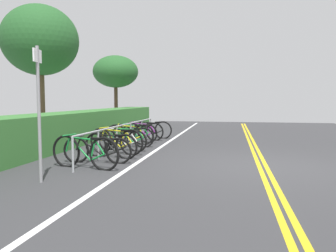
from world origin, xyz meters
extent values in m
cube|color=#353538|center=(0.00, 0.00, -0.03)|extent=(31.30, 11.77, 0.05)
cube|color=gold|center=(0.00, -0.08, 0.00)|extent=(28.17, 0.10, 0.00)
cube|color=gold|center=(0.00, 0.08, 0.00)|extent=(28.17, 0.10, 0.00)
cube|color=white|center=(0.00, 3.00, 0.00)|extent=(28.17, 0.12, 0.00)
cylinder|color=#9EA0A5|center=(-1.46, 4.04, 0.38)|extent=(0.05, 0.05, 0.77)
cylinder|color=#9EA0A5|center=(-0.07, 4.04, 0.38)|extent=(0.05, 0.05, 0.77)
cylinder|color=#9EA0A5|center=(1.31, 4.04, 0.38)|extent=(0.05, 0.05, 0.77)
cylinder|color=#9EA0A5|center=(2.70, 4.04, 0.38)|extent=(0.05, 0.05, 0.77)
cylinder|color=#9EA0A5|center=(4.08, 4.04, 0.38)|extent=(0.05, 0.05, 0.77)
cylinder|color=#9EA0A5|center=(5.47, 4.04, 0.38)|extent=(0.05, 0.05, 0.77)
cylinder|color=#9EA0A5|center=(2.00, 4.04, 0.77)|extent=(6.93, 0.04, 0.04)
torus|color=black|center=(-0.93, 4.48, 0.36)|extent=(0.21, 0.77, 0.77)
torus|color=black|center=(-1.14, 3.47, 0.36)|extent=(0.21, 0.77, 0.77)
cylinder|color=#198C38|center=(-1.01, 4.10, 0.45)|extent=(0.15, 0.59, 0.53)
cylinder|color=#198C38|center=(-1.02, 4.03, 0.68)|extent=(0.18, 0.70, 0.07)
cylinder|color=#198C38|center=(-1.08, 3.75, 0.43)|extent=(0.07, 0.17, 0.47)
cylinder|color=#198C38|center=(-1.10, 3.64, 0.28)|extent=(0.11, 0.38, 0.19)
cylinder|color=#198C38|center=(-1.12, 3.58, 0.51)|extent=(0.09, 0.26, 0.32)
cylinder|color=#198C38|center=(-0.94, 4.43, 0.53)|extent=(0.06, 0.14, 0.35)
cube|color=black|center=(-1.09, 3.69, 0.69)|extent=(0.12, 0.21, 0.05)
cylinder|color=#198C38|center=(-0.95, 4.38, 0.75)|extent=(0.46, 0.12, 0.03)
torus|color=black|center=(-0.39, 4.50, 0.31)|extent=(0.08, 0.67, 0.67)
torus|color=black|center=(-0.34, 3.41, 0.31)|extent=(0.08, 0.67, 0.67)
cylinder|color=black|center=(-0.37, 4.09, 0.38)|extent=(0.06, 0.62, 0.46)
cylinder|color=black|center=(-0.37, 4.02, 0.58)|extent=(0.07, 0.74, 0.07)
cylinder|color=black|center=(-0.35, 3.72, 0.37)|extent=(0.04, 0.18, 0.41)
cylinder|color=black|center=(-0.35, 3.60, 0.24)|extent=(0.05, 0.39, 0.17)
cylinder|color=black|center=(-0.35, 3.53, 0.43)|extent=(0.05, 0.27, 0.28)
cylinder|color=black|center=(-0.38, 4.44, 0.45)|extent=(0.04, 0.14, 0.30)
cube|color=black|center=(-0.35, 3.65, 0.59)|extent=(0.09, 0.20, 0.05)
cylinder|color=black|center=(-0.38, 4.39, 0.65)|extent=(0.46, 0.05, 0.03)
torus|color=black|center=(0.54, 4.37, 0.31)|extent=(0.20, 0.68, 0.68)
torus|color=black|center=(0.33, 3.44, 0.31)|extent=(0.20, 0.68, 0.68)
cylinder|color=black|center=(0.46, 4.02, 0.39)|extent=(0.15, 0.54, 0.47)
cylinder|color=black|center=(0.45, 3.96, 0.60)|extent=(0.18, 0.64, 0.07)
cylinder|color=black|center=(0.39, 3.71, 0.38)|extent=(0.07, 0.16, 0.42)
cylinder|color=black|center=(0.37, 3.60, 0.24)|extent=(0.11, 0.35, 0.17)
cylinder|color=black|center=(0.36, 3.54, 0.45)|extent=(0.09, 0.24, 0.29)
cylinder|color=black|center=(0.53, 4.32, 0.46)|extent=(0.06, 0.13, 0.31)
cube|color=black|center=(0.38, 3.65, 0.61)|extent=(0.12, 0.21, 0.05)
cylinder|color=black|center=(0.52, 4.28, 0.66)|extent=(0.46, 0.13, 0.03)
torus|color=black|center=(1.18, 4.48, 0.35)|extent=(0.23, 0.75, 0.76)
torus|color=black|center=(0.95, 3.49, 0.35)|extent=(0.23, 0.75, 0.76)
cylinder|color=yellow|center=(1.10, 4.11, 0.44)|extent=(0.17, 0.58, 0.52)
cylinder|color=yellow|center=(1.08, 4.04, 0.67)|extent=(0.19, 0.68, 0.07)
cylinder|color=yellow|center=(1.02, 3.77, 0.42)|extent=(0.07, 0.17, 0.47)
cylinder|color=yellow|center=(0.99, 3.66, 0.27)|extent=(0.12, 0.37, 0.19)
cylinder|color=yellow|center=(0.98, 3.60, 0.50)|extent=(0.09, 0.25, 0.32)
cylinder|color=yellow|center=(1.17, 4.43, 0.52)|extent=(0.07, 0.14, 0.34)
cube|color=black|center=(1.00, 3.70, 0.68)|extent=(0.12, 0.21, 0.05)
cylinder|color=yellow|center=(1.16, 4.38, 0.74)|extent=(0.45, 0.13, 0.03)
torus|color=black|center=(1.74, 4.49, 0.31)|extent=(0.16, 0.67, 0.67)
torus|color=black|center=(1.59, 3.51, 0.31)|extent=(0.16, 0.67, 0.67)
cylinder|color=white|center=(1.69, 4.12, 0.39)|extent=(0.12, 0.57, 0.46)
cylinder|color=white|center=(1.68, 4.06, 0.59)|extent=(0.14, 0.67, 0.07)
cylinder|color=white|center=(1.63, 3.79, 0.37)|extent=(0.06, 0.17, 0.41)
cylinder|color=white|center=(1.62, 3.68, 0.24)|extent=(0.09, 0.36, 0.17)
cylinder|color=white|center=(1.61, 3.62, 0.44)|extent=(0.07, 0.25, 0.29)
cylinder|color=white|center=(1.73, 4.44, 0.46)|extent=(0.06, 0.14, 0.30)
cube|color=black|center=(1.63, 3.73, 0.60)|extent=(0.11, 0.21, 0.05)
cylinder|color=white|center=(1.73, 4.39, 0.65)|extent=(0.46, 0.10, 0.03)
torus|color=black|center=(2.33, 4.52, 0.31)|extent=(0.15, 0.68, 0.68)
torus|color=black|center=(2.47, 3.53, 0.31)|extent=(0.15, 0.68, 0.68)
cylinder|color=#198C38|center=(2.38, 4.15, 0.39)|extent=(0.11, 0.57, 0.47)
cylinder|color=#198C38|center=(2.39, 4.09, 0.59)|extent=(0.13, 0.68, 0.07)
cylinder|color=#198C38|center=(2.43, 3.82, 0.37)|extent=(0.06, 0.17, 0.42)
cylinder|color=#198C38|center=(2.44, 3.71, 0.24)|extent=(0.08, 0.36, 0.17)
cylinder|color=#198C38|center=(2.45, 3.64, 0.44)|extent=(0.07, 0.25, 0.29)
cylinder|color=#198C38|center=(2.34, 4.47, 0.46)|extent=(0.05, 0.14, 0.31)
cube|color=black|center=(2.44, 3.75, 0.61)|extent=(0.11, 0.21, 0.05)
cylinder|color=#198C38|center=(2.35, 4.42, 0.66)|extent=(0.46, 0.09, 0.03)
torus|color=black|center=(2.87, 4.63, 0.34)|extent=(0.24, 0.72, 0.73)
torus|color=black|center=(3.11, 3.71, 0.34)|extent=(0.24, 0.72, 0.73)
cylinder|color=yellow|center=(2.96, 4.28, 0.42)|extent=(0.17, 0.54, 0.50)
cylinder|color=yellow|center=(2.97, 4.23, 0.64)|extent=(0.20, 0.64, 0.07)
cylinder|color=yellow|center=(3.04, 3.97, 0.41)|extent=(0.08, 0.16, 0.45)
cylinder|color=yellow|center=(3.07, 3.87, 0.26)|extent=(0.12, 0.35, 0.19)
cylinder|color=yellow|center=(3.08, 3.81, 0.48)|extent=(0.10, 0.24, 0.31)
cylinder|color=yellow|center=(2.88, 4.58, 0.50)|extent=(0.07, 0.13, 0.33)
cube|color=black|center=(3.06, 3.91, 0.66)|extent=(0.13, 0.21, 0.05)
cylinder|color=yellow|center=(2.89, 4.54, 0.71)|extent=(0.45, 0.14, 0.03)
torus|color=black|center=(3.65, 4.66, 0.32)|extent=(0.07, 0.70, 0.70)
torus|color=black|center=(3.67, 3.70, 0.32)|extent=(0.07, 0.70, 0.70)
cylinder|color=#198C38|center=(3.66, 4.30, 0.40)|extent=(0.05, 0.56, 0.48)
cylinder|color=#198C38|center=(3.66, 4.24, 0.61)|extent=(0.05, 0.66, 0.07)
cylinder|color=#198C38|center=(3.66, 3.97, 0.39)|extent=(0.04, 0.16, 0.43)
cylinder|color=#198C38|center=(3.67, 3.87, 0.25)|extent=(0.04, 0.35, 0.18)
cylinder|color=#198C38|center=(3.67, 3.80, 0.46)|extent=(0.04, 0.24, 0.30)
cylinder|color=#198C38|center=(3.65, 4.62, 0.48)|extent=(0.04, 0.13, 0.32)
cube|color=black|center=(3.66, 3.91, 0.63)|extent=(0.08, 0.20, 0.05)
cylinder|color=#198C38|center=(3.65, 4.57, 0.68)|extent=(0.46, 0.04, 0.03)
torus|color=black|center=(4.44, 4.55, 0.33)|extent=(0.15, 0.71, 0.71)
torus|color=black|center=(4.31, 3.59, 0.33)|extent=(0.15, 0.71, 0.71)
cylinder|color=purple|center=(4.39, 4.19, 0.41)|extent=(0.11, 0.55, 0.49)
cylinder|color=purple|center=(4.38, 4.13, 0.62)|extent=(0.12, 0.66, 0.07)
cylinder|color=purple|center=(4.35, 3.87, 0.39)|extent=(0.06, 0.16, 0.44)
cylinder|color=purple|center=(4.33, 3.76, 0.25)|extent=(0.08, 0.35, 0.18)
cylinder|color=purple|center=(4.33, 3.70, 0.47)|extent=(0.07, 0.24, 0.30)
cylinder|color=purple|center=(4.43, 4.50, 0.48)|extent=(0.05, 0.13, 0.32)
cube|color=black|center=(4.34, 3.80, 0.64)|extent=(0.11, 0.21, 0.05)
cylinder|color=purple|center=(4.43, 4.45, 0.69)|extent=(0.46, 0.09, 0.03)
torus|color=black|center=(5.09, 4.49, 0.33)|extent=(0.11, 0.72, 0.72)
torus|color=black|center=(5.01, 3.41, 0.33)|extent=(0.11, 0.72, 0.72)
cylinder|color=black|center=(5.06, 4.08, 0.42)|extent=(0.08, 0.62, 0.49)
cylinder|color=black|center=(5.05, 4.01, 0.63)|extent=(0.09, 0.74, 0.07)
cylinder|color=black|center=(5.03, 3.72, 0.40)|extent=(0.05, 0.18, 0.44)
cylinder|color=black|center=(5.02, 3.60, 0.26)|extent=(0.06, 0.39, 0.18)
cylinder|color=black|center=(5.02, 3.53, 0.47)|extent=(0.05, 0.27, 0.31)
cylinder|color=black|center=(5.08, 4.43, 0.49)|extent=(0.05, 0.14, 0.33)
cube|color=black|center=(5.03, 3.65, 0.65)|extent=(0.09, 0.21, 0.05)
cylinder|color=black|center=(5.08, 4.38, 0.70)|extent=(0.46, 0.06, 0.03)
cylinder|color=gray|center=(-2.38, 4.23, 1.27)|extent=(0.06, 0.06, 2.53)
cube|color=white|center=(-2.38, 4.23, 2.35)|extent=(0.36, 0.10, 0.24)
cube|color=#387533|center=(3.50, 6.29, 0.56)|extent=(15.93, 1.37, 1.11)
cylinder|color=brown|center=(3.58, 7.81, 1.30)|extent=(0.22, 0.22, 2.59)
ellipsoid|color=#235626|center=(3.58, 7.81, 3.76)|extent=(2.83, 2.83, 2.61)
cylinder|color=#473323|center=(10.25, 7.25, 1.16)|extent=(0.21, 0.21, 2.32)
ellipsoid|color=#235626|center=(10.25, 7.25, 3.14)|extent=(2.56, 2.56, 1.81)
camera|label=1|loc=(-8.00, 0.73, 1.55)|focal=35.73mm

